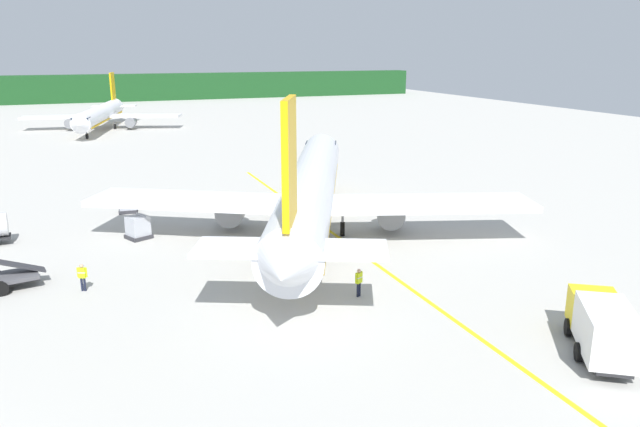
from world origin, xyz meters
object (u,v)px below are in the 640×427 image
(airliner_far_taxiway, at_px, (101,114))
(crew_loader_left, at_px, (82,275))
(service_truck_fuel, at_px, (602,326))
(cargo_container_mid, at_px, (128,201))
(crew_marshaller, at_px, (359,280))
(cargo_container_near, at_px, (138,227))
(airliner_foreground, at_px, (310,191))

(airliner_far_taxiway, height_order, crew_loader_left, airliner_far_taxiway)
(service_truck_fuel, height_order, crew_loader_left, service_truck_fuel)
(cargo_container_mid, xyz_separation_m, crew_marshaller, (11.27, -25.18, 0.03))
(airliner_far_taxiway, bearing_deg, cargo_container_near, -89.91)
(cargo_container_near, bearing_deg, crew_loader_left, -112.98)
(service_truck_fuel, distance_m, crew_loader_left, 29.00)
(service_truck_fuel, bearing_deg, crew_loader_left, 142.67)
(airliner_far_taxiway, xyz_separation_m, crew_loader_left, (-4.04, -80.42, -1.77))
(airliner_foreground, xyz_separation_m, airliner_far_taxiway, (-13.19, 73.87, -0.60))
(crew_marshaller, distance_m, crew_loader_left, 16.75)
(airliner_far_taxiway, xyz_separation_m, cargo_container_near, (0.11, -70.65, -1.90))
(airliner_foreground, distance_m, airliner_far_taxiway, 75.04)
(cargo_container_mid, bearing_deg, crew_loader_left, -102.32)
(cargo_container_near, distance_m, cargo_container_mid, 8.52)
(service_truck_fuel, xyz_separation_m, crew_marshaller, (-7.79, 10.69, -0.51))
(cargo_container_mid, height_order, crew_loader_left, cargo_container_mid)
(service_truck_fuel, xyz_separation_m, cargo_container_near, (-18.91, 27.36, -0.64))
(service_truck_fuel, bearing_deg, airliner_far_taxiway, 100.98)
(cargo_container_mid, distance_m, crew_marshaller, 27.58)
(airliner_foreground, distance_m, cargo_container_near, 13.70)
(service_truck_fuel, distance_m, cargo_container_mid, 40.63)
(airliner_foreground, relative_size, airliner_far_taxiway, 1.16)
(airliner_foreground, xyz_separation_m, crew_loader_left, (-17.23, -6.56, -2.37))
(cargo_container_mid, bearing_deg, crew_marshaller, -65.89)
(cargo_container_near, distance_m, crew_loader_left, 10.62)
(cargo_container_mid, height_order, crew_marshaller, cargo_container_mid)
(cargo_container_near, relative_size, cargo_container_mid, 1.04)
(crew_loader_left, bearing_deg, service_truck_fuel, -37.33)
(airliner_far_taxiway, height_order, cargo_container_mid, airliner_far_taxiway)
(crew_loader_left, bearing_deg, cargo_container_mid, 77.68)
(crew_marshaller, bearing_deg, service_truck_fuel, -53.92)
(airliner_far_taxiway, height_order, service_truck_fuel, airliner_far_taxiway)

